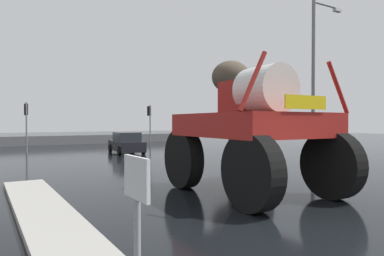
# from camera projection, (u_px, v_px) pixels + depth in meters

# --- Properties ---
(ground_plane) EXTENTS (120.00, 120.00, 0.00)m
(ground_plane) POSITION_uv_depth(u_px,v_px,m) (95.00, 157.00, 21.90)
(ground_plane) COLOR black
(median_island) EXTENTS (1.25, 10.69, 0.15)m
(median_island) POSITION_uv_depth(u_px,v_px,m) (49.00, 219.00, 7.69)
(median_island) COLOR #9E9B93
(median_island) RESTS_ON ground
(lane_arrow_sign) EXTENTS (0.07, 0.60, 1.74)m
(lane_arrow_sign) POSITION_uv_depth(u_px,v_px,m) (137.00, 209.00, 3.54)
(lane_arrow_sign) COLOR #99999E
(lane_arrow_sign) RESTS_ON median_island
(oversize_sprayer) EXTENTS (4.02, 5.79, 4.01)m
(oversize_sprayer) POSITION_uv_depth(u_px,v_px,m) (253.00, 131.00, 10.80)
(oversize_sprayer) COLOR black
(oversize_sprayer) RESTS_ON ground
(sedan_ahead) EXTENTS (2.18, 4.24, 1.52)m
(sedan_ahead) POSITION_uv_depth(u_px,v_px,m) (126.00, 143.00, 24.82)
(sedan_ahead) COLOR black
(sedan_ahead) RESTS_ON ground
(traffic_signal_near_right) EXTENTS (0.24, 0.54, 3.92)m
(traffic_signal_near_right) POSITION_uv_depth(u_px,v_px,m) (246.00, 110.00, 17.97)
(traffic_signal_near_right) COLOR slate
(traffic_signal_near_right) RESTS_ON ground
(traffic_signal_far_left) EXTENTS (0.24, 0.55, 3.75)m
(traffic_signal_far_left) POSITION_uv_depth(u_px,v_px,m) (149.00, 117.00, 30.18)
(traffic_signal_far_left) COLOR slate
(traffic_signal_far_left) RESTS_ON ground
(traffic_signal_far_right) EXTENTS (0.24, 0.55, 3.69)m
(traffic_signal_far_right) POSITION_uv_depth(u_px,v_px,m) (26.00, 116.00, 25.03)
(traffic_signal_far_right) COLOR slate
(traffic_signal_far_right) RESTS_ON ground
(streetlight_near_right) EXTENTS (2.29, 0.24, 8.62)m
(streetlight_near_right) POSITION_uv_depth(u_px,v_px,m) (316.00, 73.00, 17.91)
(streetlight_near_right) COLOR slate
(streetlight_near_right) RESTS_ON ground
(bare_tree_right) EXTENTS (3.09, 3.09, 7.23)m
(bare_tree_right) POSITION_uv_depth(u_px,v_px,m) (231.00, 78.00, 27.88)
(bare_tree_right) COLOR #473828
(bare_tree_right) RESTS_ON ground
(roadside_barrier) EXTENTS (32.24, 0.24, 0.90)m
(roadside_barrier) POSITION_uv_depth(u_px,v_px,m) (55.00, 140.00, 33.74)
(roadside_barrier) COLOR #59595B
(roadside_barrier) RESTS_ON ground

